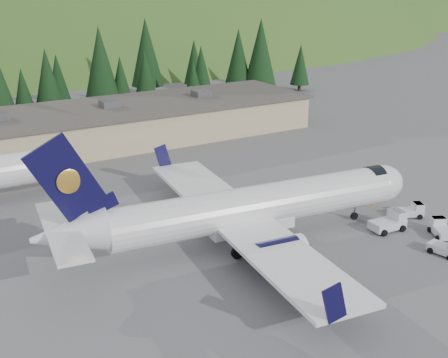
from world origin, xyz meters
TOP-DOWN VIEW (x-y plane):
  - ground at (0.00, 0.00)m, footprint 600.00×600.00m
  - airliner at (-1.04, 0.12)m, footprint 35.87×33.74m
  - baggage_tug_a at (11.93, -4.71)m, footprint 3.51×2.26m
  - baggage_tug_b at (16.06, -3.61)m, footprint 3.04×2.46m
  - baggage_tug_c at (15.07, -7.98)m, footprint 2.62×3.14m
  - terminal_building at (-5.01, 38.00)m, footprint 71.00×17.00m
  - baggage_tug_d at (12.21, -11.01)m, footprint 2.08×2.92m
  - ramp_worker at (14.37, 0.05)m, footprint 0.78×0.77m
  - tree_line at (-8.10, 59.99)m, footprint 114.24×17.89m
  - hills at (53.34, 207.38)m, footprint 614.00×330.00m

SIDE VIEW (x-z plane):
  - hills at x=53.34m, z-range -232.80..67.20m
  - ground at x=0.00m, z-range 0.00..0.00m
  - baggage_tug_d at x=12.21m, z-range -0.08..1.36m
  - baggage_tug_b at x=16.06m, z-range -0.08..1.37m
  - baggage_tug_c at x=15.07m, z-range -0.08..1.42m
  - baggage_tug_a at x=11.93m, z-range -0.09..1.71m
  - ramp_worker at x=14.37m, z-range 0.00..1.82m
  - terminal_building at x=-5.01m, z-range -0.43..5.67m
  - airliner at x=-1.04m, z-range -2.78..9.12m
  - tree_line at x=-8.10m, z-range 0.15..14.34m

